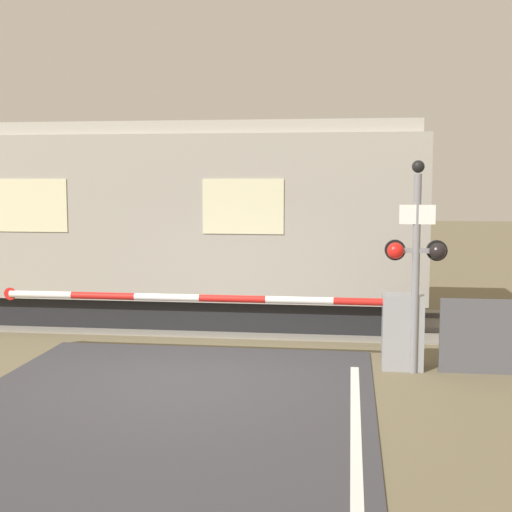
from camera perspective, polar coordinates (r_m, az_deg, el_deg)
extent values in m
plane|color=#6B6047|center=(10.20, -5.75, -9.95)|extent=(80.00, 80.00, 0.00)
cube|color=gray|center=(14.32, -1.75, -5.15)|extent=(36.00, 3.20, 0.03)
cube|color=#595451|center=(13.61, -2.24, -5.47)|extent=(36.00, 0.08, 0.10)
cube|color=#595451|center=(15.01, -1.30, -4.38)|extent=(36.00, 0.08, 0.10)
cube|color=black|center=(15.26, -15.22, -3.58)|extent=(13.33, 2.34, 0.60)
cube|color=#9E998E|center=(15.07, -15.41, 3.25)|extent=(14.49, 2.75, 3.03)
cube|color=#ADA89E|center=(15.08, -15.59, 9.47)|extent=(14.20, 2.53, 0.24)
cube|color=beige|center=(12.62, -1.05, 3.98)|extent=(1.45, 0.02, 0.97)
cube|color=beige|center=(13.80, -17.68, 3.87)|extent=(1.45, 0.02, 0.97)
cube|color=gray|center=(10.91, 11.64, -5.94)|extent=(0.60, 0.44, 1.13)
cylinder|color=gray|center=(10.82, 11.69, -3.67)|extent=(0.16, 0.16, 0.18)
cylinder|color=red|center=(10.80, 8.96, -3.64)|extent=(1.03, 0.11, 0.11)
cylinder|color=white|center=(10.82, 3.49, -3.56)|extent=(1.03, 0.11, 0.11)
cylinder|color=red|center=(10.94, -1.91, -3.44)|extent=(1.03, 0.11, 0.11)
cylinder|color=white|center=(11.16, -7.14, -3.30)|extent=(1.03, 0.11, 0.11)
cylinder|color=red|center=(11.46, -12.14, -3.14)|extent=(1.03, 0.11, 0.11)
cylinder|color=white|center=(11.84, -16.84, -2.96)|extent=(1.03, 0.11, 0.11)
cylinder|color=red|center=(12.07, -19.07, -2.88)|extent=(0.20, 0.02, 0.20)
cylinder|color=gray|center=(10.56, 12.65, -1.46)|extent=(0.11, 0.11, 2.90)
cube|color=gray|center=(10.52, 12.70, 0.42)|extent=(0.71, 0.07, 0.07)
sphere|color=red|center=(10.44, 11.10, 0.42)|extent=(0.24, 0.24, 0.24)
sphere|color=black|center=(10.50, 14.33, 0.37)|extent=(0.24, 0.24, 0.24)
cylinder|color=black|center=(10.55, 11.06, 0.48)|extent=(0.30, 0.06, 0.30)
cylinder|color=black|center=(10.61, 14.26, 0.43)|extent=(0.30, 0.06, 0.30)
cube|color=white|center=(10.44, 12.78, 3.26)|extent=(0.51, 0.02, 0.28)
sphere|color=black|center=(10.47, 12.85, 6.99)|extent=(0.18, 0.18, 0.18)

